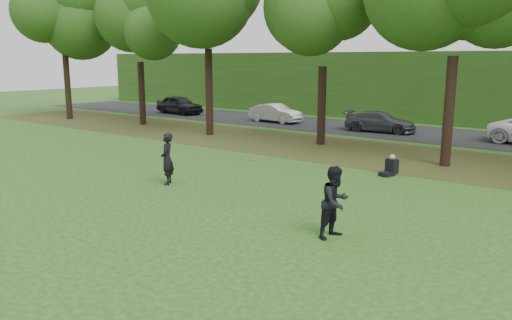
# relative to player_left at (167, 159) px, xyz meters

# --- Properties ---
(ground) EXTENTS (120.00, 120.00, 0.00)m
(ground) POSITION_rel_player_left_xyz_m (3.11, -2.94, -0.94)
(ground) COLOR #224515
(ground) RESTS_ON ground
(leaf_litter) EXTENTS (60.00, 7.00, 0.01)m
(leaf_litter) POSITION_rel_player_left_xyz_m (3.11, 10.06, -0.94)
(leaf_litter) COLOR #433117
(leaf_litter) RESTS_ON ground
(street) EXTENTS (70.00, 7.00, 0.02)m
(street) POSITION_rel_player_left_xyz_m (3.11, 18.06, -0.93)
(street) COLOR black
(street) RESTS_ON ground
(far_hedge) EXTENTS (70.00, 3.00, 5.00)m
(far_hedge) POSITION_rel_player_left_xyz_m (3.11, 24.06, 1.56)
(far_hedge) COLOR #244D16
(far_hedge) RESTS_ON ground
(player_left) EXTENTS (0.78, 0.82, 1.88)m
(player_left) POSITION_rel_player_left_xyz_m (0.00, 0.00, 0.00)
(player_left) COLOR black
(player_left) RESTS_ON ground
(player_right) EXTENTS (0.87, 1.03, 1.86)m
(player_right) POSITION_rel_player_left_xyz_m (7.50, -1.23, -0.01)
(player_right) COLOR black
(player_right) RESTS_ON ground
(parked_cars) EXTENTS (42.36, 3.12, 1.50)m
(parked_cars) POSITION_rel_player_left_xyz_m (1.63, 17.39, -0.23)
(parked_cars) COLOR black
(parked_cars) RESTS_ON street
(frisbee) EXTENTS (0.37, 0.36, 0.12)m
(frisbee) POSITION_rel_player_left_xyz_m (4.72, -1.10, 0.72)
(frisbee) COLOR #F71477
(frisbee) RESTS_ON ground
(seated_person) EXTENTS (0.59, 0.81, 0.83)m
(seated_person) POSITION_rel_player_left_xyz_m (5.93, 6.26, -0.63)
(seated_person) COLOR black
(seated_person) RESTS_ON ground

